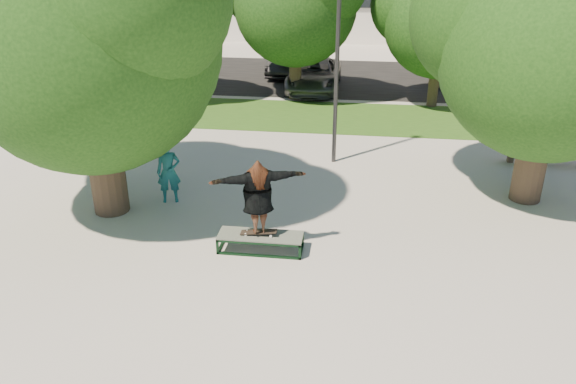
# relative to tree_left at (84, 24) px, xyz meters

# --- Properties ---
(ground) EXTENTS (120.00, 120.00, 0.00)m
(ground) POSITION_rel_tree_left_xyz_m (4.29, -1.09, -4.42)
(ground) COLOR gray
(ground) RESTS_ON ground
(grass_strip) EXTENTS (30.00, 4.00, 0.02)m
(grass_strip) POSITION_rel_tree_left_xyz_m (5.29, 8.41, -4.41)
(grass_strip) COLOR #244D16
(grass_strip) RESTS_ON ground
(asphalt_strip) EXTENTS (40.00, 8.00, 0.01)m
(asphalt_strip) POSITION_rel_tree_left_xyz_m (4.29, 14.91, -4.42)
(asphalt_strip) COLOR black
(asphalt_strip) RESTS_ON ground
(tree_left) EXTENTS (6.96, 5.95, 7.12)m
(tree_left) POSITION_rel_tree_left_xyz_m (0.00, 0.00, 0.00)
(tree_left) COLOR #38281E
(tree_left) RESTS_ON ground
(tree_right) EXTENTS (6.24, 5.33, 6.51)m
(tree_right) POSITION_rel_tree_left_xyz_m (10.21, 1.99, -0.33)
(tree_right) COLOR #38281E
(tree_right) RESTS_ON ground
(bg_tree_left) EXTENTS (5.28, 4.51, 5.77)m
(bg_tree_left) POSITION_rel_tree_left_xyz_m (-2.28, 9.98, -0.69)
(bg_tree_left) COLOR #38281E
(bg_tree_left) RESTS_ON ground
(bg_tree_right) EXTENTS (5.04, 4.31, 5.43)m
(bg_tree_right) POSITION_rel_tree_left_xyz_m (8.73, 10.47, -0.93)
(bg_tree_right) COLOR #38281E
(bg_tree_right) RESTS_ON ground
(lamppost) EXTENTS (0.25, 0.15, 6.11)m
(lamppost) POSITION_rel_tree_left_xyz_m (5.29, 3.91, -1.27)
(lamppost) COLOR #2D2D30
(lamppost) RESTS_ON ground
(grind_box) EXTENTS (1.80, 0.60, 0.38)m
(grind_box) POSITION_rel_tree_left_xyz_m (4.04, -1.51, -4.23)
(grind_box) COLOR black
(grind_box) RESTS_ON ground
(skater_rig) EXTENTS (2.06, 1.23, 1.70)m
(skater_rig) POSITION_rel_tree_left_xyz_m (4.01, -1.51, -3.16)
(skater_rig) COLOR white
(skater_rig) RESTS_ON grind_box
(bystander) EXTENTS (0.68, 0.54, 1.61)m
(bystander) POSITION_rel_tree_left_xyz_m (1.35, 0.61, -3.62)
(bystander) COLOR #196062
(bystander) RESTS_ON ground
(bench) EXTENTS (3.36, 0.56, 0.51)m
(bench) POSITION_rel_tree_left_xyz_m (11.74, 4.52, -3.99)
(bench) COLOR brown
(bench) RESTS_ON ground
(car_silver_a) EXTENTS (2.36, 4.60, 1.50)m
(car_silver_a) POSITION_rel_tree_left_xyz_m (-3.36, 14.82, -3.67)
(car_silver_a) COLOR #B6B6BC
(car_silver_a) RESTS_ON asphalt_strip
(car_dark) EXTENTS (1.52, 4.24, 1.39)m
(car_dark) POSITION_rel_tree_left_xyz_m (2.35, 15.41, -3.73)
(car_dark) COLOR black
(car_dark) RESTS_ON asphalt_strip
(car_grey) EXTENTS (2.21, 4.74, 1.31)m
(car_grey) POSITION_rel_tree_left_xyz_m (3.95, 12.41, -3.77)
(car_grey) COLOR #545458
(car_grey) RESTS_ON asphalt_strip
(car_silver_b) EXTENTS (2.51, 5.31, 1.50)m
(car_silver_b) POSITION_rel_tree_left_xyz_m (10.29, 15.41, -3.67)
(car_silver_b) COLOR #9D9EA2
(car_silver_b) RESTS_ON asphalt_strip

